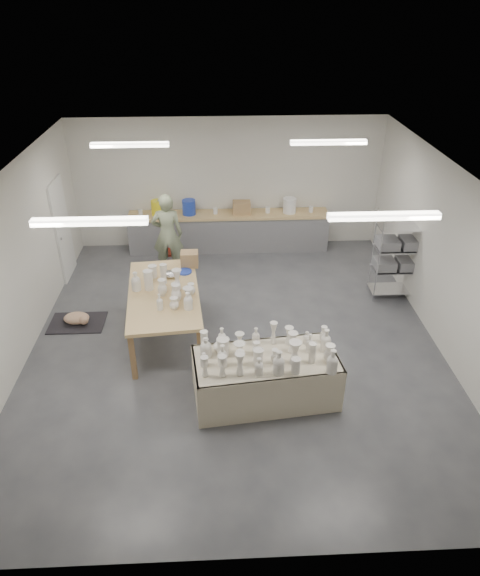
{
  "coord_description": "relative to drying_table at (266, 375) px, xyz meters",
  "views": [
    {
      "loc": [
        -0.26,
        -7.32,
        5.38
      ],
      "look_at": [
        0.09,
        0.04,
        1.05
      ],
      "focal_mm": 32.0,
      "sensor_mm": 36.0,
      "label": 1
    }
  ],
  "objects": [
    {
      "name": "wire_shelf",
      "position": [
        2.8,
        2.86,
        0.5
      ],
      "size": [
        0.88,
        0.48,
        1.8
      ],
      "color": "silver",
      "rests_on": "ground"
    },
    {
      "name": "red_stool",
      "position": [
        -1.72,
        4.35,
        -0.1
      ],
      "size": [
        0.38,
        0.38,
        0.36
      ],
      "rotation": [
        0.0,
        0.0,
        0.01
      ],
      "color": "#A02816",
      "rests_on": "ground"
    },
    {
      "name": "drying_table",
      "position": [
        0.0,
        0.0,
        0.0
      ],
      "size": [
        2.21,
        1.24,
        1.11
      ],
      "rotation": [
        0.0,
        0.0,
        0.12
      ],
      "color": "olive",
      "rests_on": "ground"
    },
    {
      "name": "cat",
      "position": [
        -3.28,
        2.12,
        -0.3
      ],
      "size": [
        0.53,
        0.44,
        0.2
      ],
      "rotation": [
        0.0,
        0.0,
        -0.27
      ],
      "color": "white",
      "rests_on": "rug"
    },
    {
      "name": "rug",
      "position": [
        -3.3,
        2.14,
        -0.41
      ],
      "size": [
        1.0,
        0.7,
        0.02
      ],
      "primitive_type": "cube",
      "color": "black",
      "rests_on": "ground"
    },
    {
      "name": "room",
      "position": [
        -0.51,
        1.54,
        1.63
      ],
      "size": [
        8.0,
        8.02,
        3.0
      ],
      "color": "#424449",
      "rests_on": "ground"
    },
    {
      "name": "work_table",
      "position": [
        -1.55,
        1.75,
        0.48
      ],
      "size": [
        1.41,
        2.48,
        1.26
      ],
      "rotation": [
        0.0,
        0.0,
        0.1
      ],
      "color": "tan",
      "rests_on": "ground"
    },
    {
      "name": "potter",
      "position": [
        -1.72,
        4.08,
        0.47
      ],
      "size": [
        0.66,
        0.44,
        1.78
      ],
      "primitive_type": "imported",
      "rotation": [
        0.0,
        0.0,
        3.17
      ],
      "color": "gray",
      "rests_on": "ground"
    },
    {
      "name": "back_counter",
      "position": [
        -0.41,
        5.14,
        0.06
      ],
      "size": [
        4.6,
        0.6,
        1.24
      ],
      "color": "tan",
      "rests_on": "ground"
    }
  ]
}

